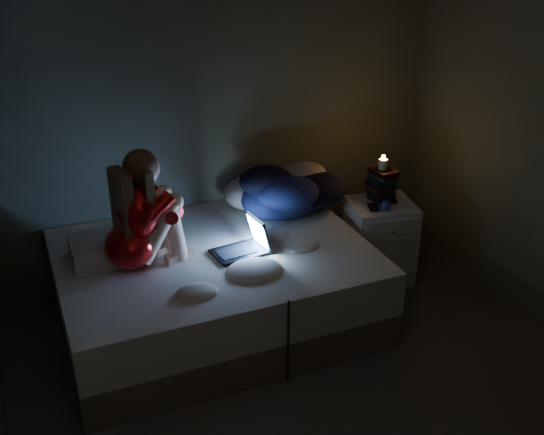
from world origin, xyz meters
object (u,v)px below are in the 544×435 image
bed (215,286)px  woman (126,214)px  laptop (239,237)px  nightstand (379,241)px  candle (383,167)px  phone (376,208)px

bed → woman: woman is taller
woman → laptop: size_ratio=2.22×
nightstand → candle: candle is taller
laptop → nightstand: 1.32m
phone → bed: bearing=-169.1°
phone → woman: bearing=-168.4°
woman → laptop: 0.77m
woman → bed: bearing=-9.8°
woman → nightstand: size_ratio=1.24×
bed → phone: phone is taller
bed → nightstand: size_ratio=3.24×
bed → nightstand: 1.40m
laptop → nightstand: bearing=1.6°
woman → candle: (1.98, 0.18, -0.06)m
bed → phone: 1.35m
candle → phone: (-0.12, -0.12, -0.27)m
laptop → bed: bearing=137.5°
woman → laptop: bearing=-18.9°
laptop → phone: laptop is taller
woman → nightstand: bearing=-9.5°
laptop → candle: (1.27, 0.25, 0.22)m
woman → candle: bearing=-7.9°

